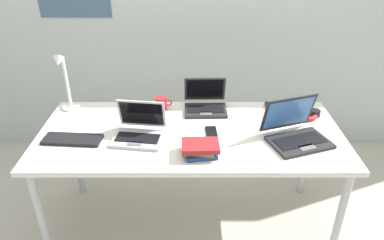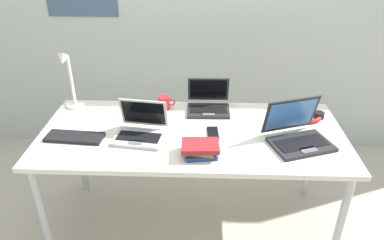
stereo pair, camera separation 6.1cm
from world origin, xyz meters
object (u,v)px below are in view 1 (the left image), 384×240
Objects in this scene: desk_lamp at (67,83)px; laptop_by_keyboard at (207,104)px; external_keyboard at (74,139)px; book_stack at (201,149)px; laptop_near_lamp at (298,133)px; coffee_mug at (163,103)px; cell_phone at (213,133)px; laptop_center at (141,131)px; headphones at (305,114)px; computer_mouse at (271,105)px.

desk_lamp is 1.44× the size of laptop_by_keyboard.
book_stack is at bearing -6.27° from external_keyboard.
laptop_near_lamp is at bearing 4.96° from external_keyboard.
coffee_mug is at bearing 154.15° from laptop_near_lamp.
desk_lamp is at bearing 158.76° from cell_phone.
laptop_center is 1.45× the size of headphones.
cell_phone is (0.42, 0.05, -0.04)m from laptop_center.
laptop_by_keyboard reaches higher than external_keyboard.
laptop_center reaches higher than external_keyboard.
laptop_center is at bearing 178.30° from laptop_near_lamp.
headphones is at bearing 66.90° from laptop_near_lamp.
laptop_center is 0.90m from laptop_near_lamp.
desk_lamp is 1.87× the size of headphones.
laptop_by_keyboard is at bearing 91.39° from cell_phone.
laptop_by_keyboard is at bearing 85.11° from book_stack.
laptop_near_lamp is at bearing -12.68° from cell_phone.
headphones is (0.60, 0.22, 0.01)m from cell_phone.
cell_phone is at bearing 10.63° from external_keyboard.
coffee_mug is (-0.29, 0.00, 0.00)m from laptop_by_keyboard.
desk_lamp reaches higher than laptop_by_keyboard.
book_stack is 1.81× the size of coffee_mug.
laptop_near_lamp is at bearing -37.29° from laptop_by_keyboard.
laptop_near_lamp reaches higher than computer_mouse.
laptop_by_keyboard is 0.31m from cell_phone.
coffee_mug is (-0.72, -0.03, 0.03)m from computer_mouse.
laptop_center is at bearing -34.13° from desk_lamp.
book_stack is (-0.47, -0.56, 0.02)m from computer_mouse.
laptop_center is 0.39m from book_stack.
laptop_by_keyboard is (0.39, 0.36, -0.00)m from laptop_center.
external_keyboard is at bearing -71.45° from desk_lamp.
computer_mouse is 0.74m from book_stack.
laptop_by_keyboard is at bearing 171.44° from computer_mouse.
laptop_center reaches higher than headphones.
laptop_near_lamp is at bearing -92.69° from computer_mouse.
laptop_by_keyboard is 0.29m from coffee_mug.
computer_mouse is at bearing 4.13° from laptop_by_keyboard.
book_stack reaches higher than computer_mouse.
computer_mouse is 0.53m from cell_phone.
laptop_by_keyboard is 2.04× the size of cell_phone.
laptop_by_keyboard is 0.63m from headphones.
headphones reaches higher than external_keyboard.
external_keyboard is at bearing -177.55° from cell_phone.
desk_lamp is 0.44m from external_keyboard.
laptop_by_keyboard is 2.46× the size of coffee_mug.
computer_mouse is at bearing 2.28° from coffee_mug.
laptop_by_keyboard is 0.53m from book_stack.
headphones is (1.40, 0.30, 0.01)m from external_keyboard.
laptop_center is 2.29× the size of cell_phone.
desk_lamp reaches higher than external_keyboard.
cell_phone is 0.24m from book_stack.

